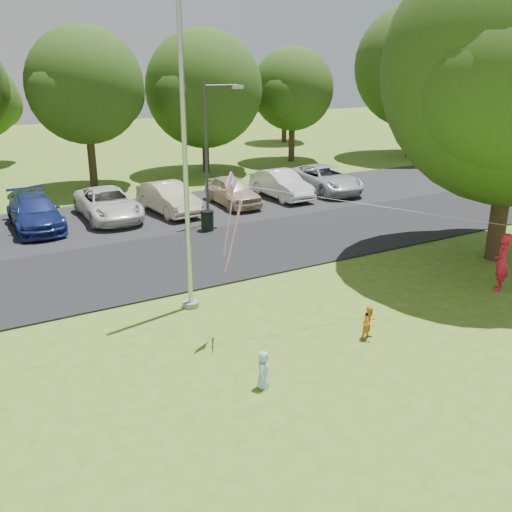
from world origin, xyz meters
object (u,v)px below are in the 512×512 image
flagpole (185,167)px  child_yellow (370,322)px  street_lamp (211,142)px  child_blue (263,370)px  woman (502,262)px  kite (243,202)px  trash_can (207,221)px

flagpole → child_yellow: 6.47m
street_lamp → flagpole: bearing=-108.7°
street_lamp → child_blue: street_lamp is taller
woman → child_blue: size_ratio=2.11×
child_yellow → child_blue: (-3.62, -0.66, -0.01)m
flagpole → child_blue: size_ratio=11.28×
kite → child_yellow: bearing=-70.8°
street_lamp → kite: street_lamp is taller
flagpole → woman: 10.26m
child_yellow → flagpole: bearing=116.5°
flagpole → kite: 2.45m
child_blue → street_lamp: bearing=23.0°
woman → child_blue: woman is taller
trash_can → woman: woman is taller
woman → child_blue: (-9.40, -1.19, -0.49)m
child_yellow → kite: (-2.73, 1.87, 3.15)m
child_yellow → child_blue: child_yellow is taller
flagpole → child_yellow: bearing=-52.4°
woman → trash_can: bearing=-97.8°
street_lamp → woman: (4.61, -11.21, -2.72)m
trash_can → child_blue: 12.37m
child_blue → kite: (0.89, 2.53, 3.17)m
street_lamp → child_blue: bearing=-99.5°
child_yellow → kite: size_ratio=0.10×
trash_can → child_blue: trash_can is taller
flagpole → woman: bearing=-22.2°
street_lamp → trash_can: size_ratio=6.73×
flagpole → trash_can: 8.61m
trash_can → child_yellow: 11.00m
street_lamp → trash_can: 3.34m
flagpole → child_blue: flagpole is taller
child_blue → flagpole: bearing=39.6°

